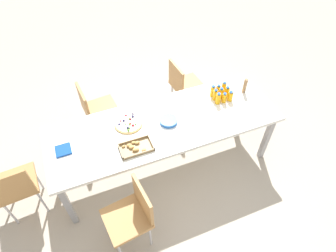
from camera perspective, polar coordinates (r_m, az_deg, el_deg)
The scene contains 20 objects.
ground_plane at distance 3.70m, azimuth -0.54°, elevation -7.33°, with size 12.00×12.00×0.00m, color #B2A899.
party_table at distance 3.16m, azimuth -0.63°, elevation -0.08°, with size 2.55×0.86×0.75m.
chair_near_left at distance 4.01m, azimuth 3.07°, elevation 8.37°, with size 0.43×0.43×0.83m.
chair_far_right at distance 2.81m, azimuth -7.05°, elevation -16.79°, with size 0.45×0.45×0.83m.
chair_near_right at distance 3.76m, azimuth -14.29°, elevation 3.50°, with size 0.44×0.44×0.83m.
chair_end at distance 3.30m, azimuth -28.10°, elevation -10.57°, with size 0.43×0.43×0.83m.
juice_bottle_0 at distance 3.50m, azimuth 11.02°, elevation 7.51°, with size 0.05×0.05×0.15m.
juice_bottle_1 at distance 3.47m, azimuth 9.94°, elevation 7.08°, with size 0.05×0.05×0.14m.
juice_bottle_2 at distance 3.43m, azimuth 8.89°, elevation 6.88°, with size 0.05×0.05×0.15m.
juice_bottle_3 at distance 3.46m, azimuth 11.67°, elevation 6.68°, with size 0.05×0.05×0.14m.
juice_bottle_4 at distance 3.43m, azimuth 10.49°, elevation 6.44°, with size 0.06×0.06×0.14m.
juice_bottle_5 at distance 3.39m, azimuth 9.39°, elevation 6.15°, with size 0.06×0.06×0.15m.
juice_bottle_6 at distance 3.42m, azimuth 12.28°, elevation 5.83°, with size 0.06×0.06×0.13m.
juice_bottle_7 at distance 3.38m, azimuth 11.11°, elevation 5.51°, with size 0.05×0.05×0.13m.
juice_bottle_8 at distance 3.34m, azimuth 9.95°, elevation 5.39°, with size 0.06×0.06×0.15m.
fruit_pizza at distance 3.12m, azimuth -7.86°, elevation 0.57°, with size 0.31×0.31×0.05m.
snack_tray at distance 2.89m, azimuth -6.46°, elevation -4.25°, with size 0.33×0.20×0.04m.
plate_stack at distance 3.11m, azimuth 0.11°, elevation 1.00°, with size 0.19×0.19×0.04m.
napkin_stack at distance 3.04m, azimuth -20.11°, elevation -4.51°, with size 0.15×0.15×0.02m, color #194CA5.
cardboard_tube at distance 3.55m, azimuth 15.07°, elevation 7.75°, with size 0.04×0.04×0.19m, color #9E7A56.
Camera 1 is at (0.76, 2.00, 3.02)m, focal length 30.65 mm.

